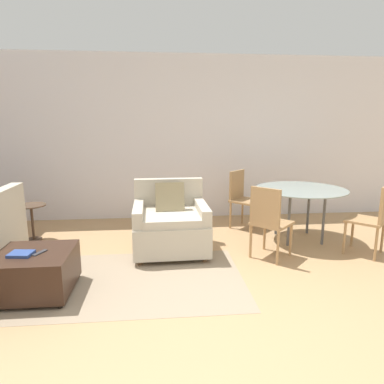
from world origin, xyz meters
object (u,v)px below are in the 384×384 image
(book_stack, at_px, (21,254))
(dining_chair_near_right, at_px, (374,215))
(ottoman, at_px, (35,271))
(dining_table, at_px, (301,193))
(tv_remote_primary, at_px, (40,253))
(armchair, at_px, (170,224))
(dining_chair_near_left, at_px, (269,218))
(side_table, at_px, (32,215))
(dining_chair_far_left, at_px, (242,195))

(book_stack, xyz_separation_m, dining_chair_near_right, (3.93, 0.68, 0.08))
(ottoman, relative_size, dining_table, 0.57)
(tv_remote_primary, bearing_deg, armchair, 39.13)
(book_stack, bearing_deg, ottoman, 32.40)
(dining_chair_near_left, xyz_separation_m, dining_chair_near_right, (1.33, 0.00, 0.00))
(dining_chair_near_right, bearing_deg, side_table, 167.46)
(book_stack, xyz_separation_m, tv_remote_primary, (0.16, 0.04, -0.01))
(armchair, bearing_deg, dining_table, 8.42)
(book_stack, xyz_separation_m, dining_chair_far_left, (2.60, 2.02, 0.08))
(dining_table, distance_m, dining_chair_near_right, 0.96)
(ottoman, height_order, tv_remote_primary, tv_remote_primary)
(dining_table, bearing_deg, dining_chair_near_left, -135.00)
(armchair, xyz_separation_m, dining_chair_far_left, (1.16, 0.94, 0.16))
(ottoman, bearing_deg, armchair, 37.19)
(ottoman, distance_m, dining_chair_near_right, 3.90)
(side_table, distance_m, dining_table, 3.78)
(book_stack, height_order, dining_chair_near_right, dining_chair_near_right)
(armchair, xyz_separation_m, side_table, (-1.92, 0.59, 0.01))
(armchair, bearing_deg, ottoman, -142.81)
(tv_remote_primary, height_order, dining_table, dining_table)
(dining_table, relative_size, dining_chair_near_right, 1.39)
(armchair, bearing_deg, side_table, 163.02)
(dining_chair_near_right, bearing_deg, dining_chair_far_left, 135.00)
(dining_table, bearing_deg, book_stack, -157.57)
(book_stack, relative_size, dining_chair_far_left, 0.25)
(tv_remote_primary, relative_size, dining_table, 0.13)
(dining_table, height_order, dining_chair_far_left, dining_chair_far_left)
(dining_chair_far_left, bearing_deg, dining_table, -45.00)
(dining_table, height_order, dining_chair_near_left, dining_chair_near_left)
(dining_chair_near_right, height_order, dining_chair_far_left, same)
(book_stack, bearing_deg, dining_table, 22.43)
(tv_remote_primary, height_order, side_table, side_table)
(side_table, distance_m, dining_chair_near_right, 4.53)
(book_stack, xyz_separation_m, dining_table, (3.27, 1.35, 0.24))
(book_stack, height_order, dining_chair_near_left, dining_chair_near_left)
(ottoman, distance_m, dining_chair_near_left, 2.60)
(book_stack, distance_m, dining_chair_near_right, 3.99)
(tv_remote_primary, bearing_deg, dining_chair_far_left, 39.02)
(armchair, xyz_separation_m, dining_chair_near_left, (1.16, -0.40, 0.16))
(book_stack, distance_m, dining_table, 3.54)
(dining_chair_near_left, xyz_separation_m, dining_chair_far_left, (0.00, 1.33, 0.00))
(side_table, bearing_deg, dining_table, -4.81)
(dining_chair_far_left, bearing_deg, armchair, -141.11)
(armchair, relative_size, dining_chair_near_right, 1.05)
(book_stack, bearing_deg, dining_chair_near_right, 9.82)
(side_table, bearing_deg, armchair, -16.98)
(armchair, distance_m, dining_chair_near_right, 2.53)
(ottoman, distance_m, side_table, 1.71)
(book_stack, relative_size, dining_chair_near_left, 0.25)
(tv_remote_primary, relative_size, dining_chair_near_right, 0.18)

